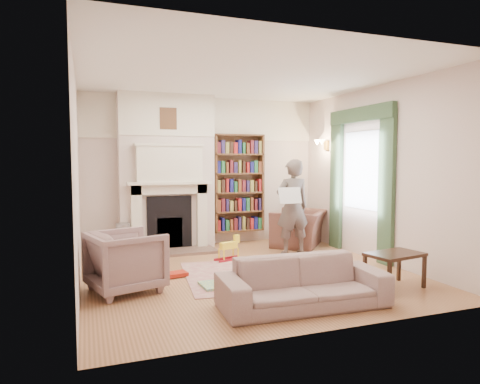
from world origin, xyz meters
name	(u,v)px	position (x,y,z in m)	size (l,w,h in m)	color
floor	(246,272)	(0.00, 0.00, 0.00)	(4.50, 4.50, 0.00)	#8E5E39
ceiling	(246,76)	(0.00, 0.00, 2.80)	(4.50, 4.50, 0.00)	white
wall_back	(204,172)	(0.00, 2.25, 1.40)	(4.50, 4.50, 0.00)	beige
wall_front	(332,184)	(0.00, -2.25, 1.40)	(4.50, 4.50, 0.00)	beige
wall_left	(77,178)	(-2.25, 0.00, 1.40)	(4.50, 4.50, 0.00)	beige
wall_right	(377,174)	(2.25, 0.00, 1.40)	(4.50, 4.50, 0.00)	beige
fireplace	(167,173)	(-0.75, 2.05, 1.39)	(1.70, 0.58, 2.80)	beige
bookcase	(238,183)	(0.65, 2.12, 1.18)	(1.00, 0.24, 1.85)	brown
window	(361,170)	(2.23, 0.40, 1.45)	(0.02, 0.90, 1.30)	silver
curtain_left	(387,188)	(2.20, -0.30, 1.20)	(0.07, 0.32, 2.40)	#2F4A30
curtain_right	(336,183)	(2.20, 1.10, 1.20)	(0.07, 0.32, 2.40)	#2F4A30
pelmet	(360,115)	(2.19, 0.40, 2.38)	(0.09, 1.70, 0.24)	#2F4A30
wall_sconce	(318,145)	(2.03, 1.50, 1.90)	(0.20, 0.24, 0.24)	gold
rug	(267,273)	(0.26, -0.18, 0.01)	(2.31, 1.78, 0.01)	#C3B093
armchair_reading	(299,228)	(1.63, 1.46, 0.34)	(1.03, 0.90, 0.67)	#4C2829
armchair_left	(126,261)	(-1.71, -0.32, 0.38)	(0.81, 0.83, 0.76)	gray
sofa	(303,283)	(0.08, -1.57, 0.27)	(1.86, 0.73, 0.54)	#A29286
man_reading	(292,207)	(1.18, 0.86, 0.82)	(0.60, 0.39, 1.64)	#544943
newspaper	(290,195)	(1.03, 0.66, 1.04)	(0.40, 0.02, 0.28)	beige
coffee_table	(394,270)	(1.51, -1.34, 0.23)	(0.70, 0.45, 0.45)	#331F11
paraffin_heater	(123,239)	(-1.57, 1.75, 0.28)	(0.24, 0.24, 0.55)	#999BA0
rocking_horse	(229,248)	(0.00, 0.77, 0.20)	(0.46, 0.18, 0.40)	yellow
board_game	(217,285)	(-0.60, -0.53, 0.03)	(0.39, 0.39, 0.03)	#E5E952
game_box_lid	(176,274)	(-1.00, 0.12, 0.04)	(0.31, 0.20, 0.05)	#AC2413
comic_annuals	(278,276)	(0.32, -0.41, 0.02)	(0.70, 0.83, 0.02)	red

